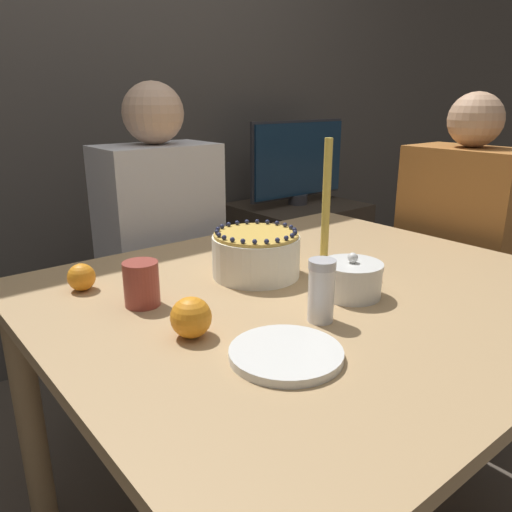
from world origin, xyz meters
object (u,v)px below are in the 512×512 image
object	(u,v)px
cake	(256,254)
sugar_bowl	(351,279)
person_woman_floral	(454,285)
sugar_shaker	(321,290)
person_man_blue_shirt	(163,281)
candle	(326,214)
tv_monitor	(298,161)

from	to	relation	value
cake	sugar_bowl	world-z (taller)	cake
sugar_bowl	person_woman_floral	distance (m)	0.86
sugar_shaker	person_man_blue_shirt	xyz separation A→B (m)	(0.12, 0.89, -0.27)
candle	person_man_blue_shirt	size ratio (longest dim) A/B	0.28
sugar_bowl	person_woman_floral	size ratio (longest dim) A/B	0.12
cake	person_woman_floral	xyz separation A→B (m)	(0.89, -0.07, -0.28)
tv_monitor	sugar_shaker	bearing A→B (deg)	-132.08
person_man_blue_shirt	person_woman_floral	xyz separation A→B (m)	(0.84, -0.66, -0.02)
sugar_bowl	person_man_blue_shirt	world-z (taller)	person_man_blue_shirt
sugar_bowl	candle	distance (m)	0.24
cake	tv_monitor	size ratio (longest dim) A/B	0.36
cake	sugar_shaker	size ratio (longest dim) A/B	1.70
sugar_shaker	candle	size ratio (longest dim) A/B	0.39
cake	person_man_blue_shirt	bearing A→B (deg)	85.37
cake	candle	bearing A→B (deg)	-15.05
candle	tv_monitor	xyz separation A→B (m)	(0.84, 0.99, -0.02)
sugar_shaker	tv_monitor	world-z (taller)	tv_monitor
sugar_bowl	tv_monitor	bearing A→B (deg)	50.93
person_man_blue_shirt	cake	bearing A→B (deg)	85.37
sugar_shaker	person_woman_floral	distance (m)	1.02
cake	candle	distance (m)	0.22
cake	sugar_shaker	xyz separation A→B (m)	(-0.07, -0.29, 0.01)
sugar_shaker	person_woman_floral	xyz separation A→B (m)	(0.96, 0.23, -0.29)
candle	sugar_bowl	bearing A→B (deg)	-120.26
person_woman_floral	sugar_shaker	bearing A→B (deg)	103.38
cake	tv_monitor	distance (m)	1.40
candle	cake	bearing A→B (deg)	164.95
candle	person_man_blue_shirt	world-z (taller)	person_man_blue_shirt
candle	person_man_blue_shirt	distance (m)	0.75
sugar_shaker	candle	world-z (taller)	candle
cake	person_woman_floral	size ratio (longest dim) A/B	0.19
sugar_bowl	cake	bearing A→B (deg)	108.81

